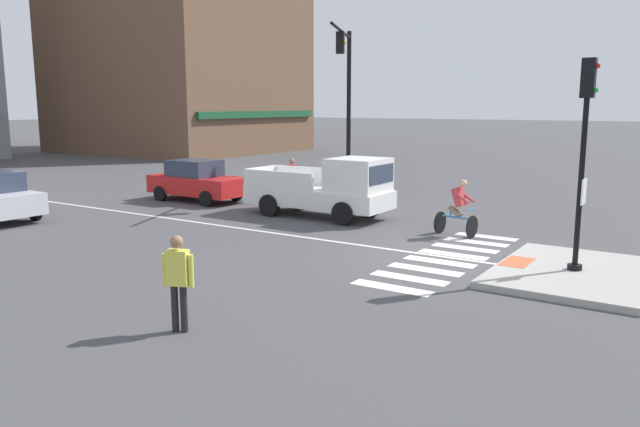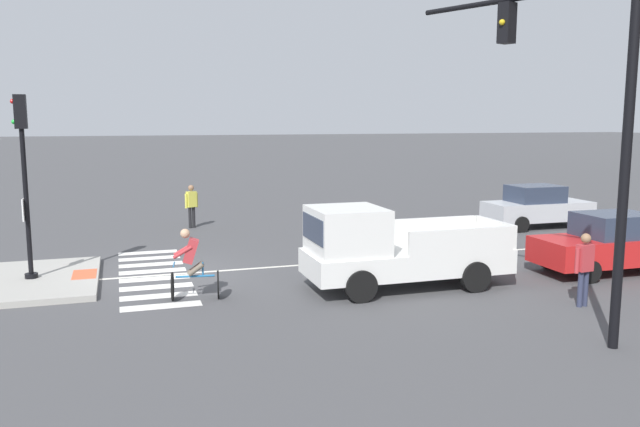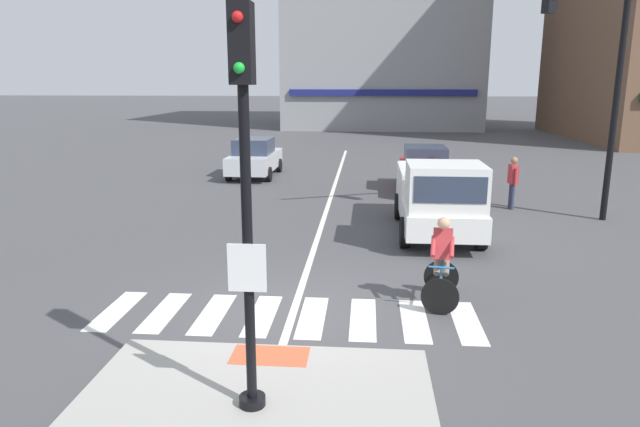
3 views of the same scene
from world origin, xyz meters
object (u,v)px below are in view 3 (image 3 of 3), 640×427
(signal_pole, at_px, (245,178))
(car_silver_westbound_distant, at_px, (255,158))
(car_red_eastbound_far, at_px, (425,169))
(pedestrian_waiting_far_side, at_px, (513,179))
(traffic_light_mast, at_px, (595,65))
(pickup_truck_white_eastbound_mid, at_px, (439,200))
(cyclist, at_px, (442,259))

(signal_pole, distance_m, car_silver_westbound_distant, 18.16)
(car_red_eastbound_far, distance_m, pedestrian_waiting_far_side, 3.82)
(traffic_light_mast, height_order, pedestrian_waiting_far_side, traffic_light_mast)
(car_silver_westbound_distant, height_order, pedestrian_waiting_far_side, pedestrian_waiting_far_side)
(pickup_truck_white_eastbound_mid, bearing_deg, signal_pole, -110.54)
(signal_pole, relative_size, car_silver_westbound_distant, 1.12)
(car_red_eastbound_far, distance_m, car_silver_westbound_distant, 7.43)
(car_red_eastbound_far, bearing_deg, pickup_truck_white_eastbound_mid, -92.39)
(traffic_light_mast, height_order, car_silver_westbound_distant, traffic_light_mast)
(signal_pole, bearing_deg, car_red_eastbound_far, 76.96)
(cyclist, bearing_deg, car_silver_westbound_distant, 113.83)
(pedestrian_waiting_far_side, bearing_deg, pickup_truck_white_eastbound_mid, -127.71)
(signal_pole, height_order, car_red_eastbound_far, signal_pole)
(car_red_eastbound_far, xyz_separation_m, pedestrian_waiting_far_side, (2.46, -2.92, 0.17))
(signal_pole, xyz_separation_m, car_silver_westbound_distant, (-3.45, 17.71, -2.13))
(pickup_truck_white_eastbound_mid, height_order, cyclist, pickup_truck_white_eastbound_mid)
(cyclist, bearing_deg, pickup_truck_white_eastbound_mid, 83.99)
(cyclist, relative_size, pedestrian_waiting_far_side, 1.01)
(traffic_light_mast, xyz_separation_m, car_red_eastbound_far, (-4.02, 4.52, -3.61))
(car_red_eastbound_far, xyz_separation_m, car_silver_westbound_distant, (-6.92, 2.71, 0.00))
(traffic_light_mast, bearing_deg, pedestrian_waiting_far_side, 134.21)
(signal_pole, relative_size, pedestrian_waiting_far_side, 2.77)
(signal_pole, distance_m, car_red_eastbound_far, 15.54)
(traffic_light_mast, distance_m, car_silver_westbound_distant, 13.59)
(traffic_light_mast, xyz_separation_m, pedestrian_waiting_far_side, (-1.56, 1.60, -3.44))
(car_silver_westbound_distant, bearing_deg, pickup_truck_white_eastbound_mid, -54.01)
(signal_pole, bearing_deg, pedestrian_waiting_far_side, 63.84)
(car_red_eastbound_far, bearing_deg, cyclist, -93.93)
(traffic_light_mast, xyz_separation_m, cyclist, (-4.79, -6.70, -3.55))
(car_red_eastbound_far, bearing_deg, pedestrian_waiting_far_side, -49.83)
(car_red_eastbound_far, height_order, cyclist, cyclist)
(car_silver_westbound_distant, bearing_deg, pedestrian_waiting_far_side, -30.93)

